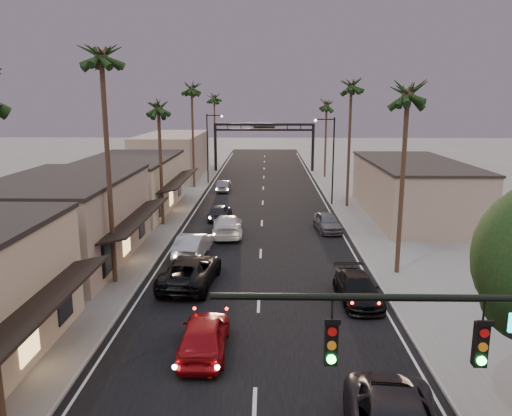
{
  "coord_description": "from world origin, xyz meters",
  "views": [
    {
      "loc": [
        0.39,
        -5.93,
        10.67
      ],
      "look_at": [
        -0.41,
        31.81,
        2.5
      ],
      "focal_mm": 35.0,
      "sensor_mm": 36.0,
      "label": 1
    }
  ],
  "objects_px": {
    "palm_rc": "(327,102)",
    "oncoming_red": "(204,335)",
    "palm_ld": "(191,85)",
    "palm_rb": "(352,82)",
    "palm_ra": "(408,87)",
    "curbside_black": "(358,289)",
    "traffic_signal": "(510,364)",
    "streetlight_right": "(331,154)",
    "palm_lb": "(101,49)",
    "oncoming_pickup": "(190,271)",
    "oncoming_silver": "(193,245)",
    "palm_far": "(214,95)",
    "arch": "(264,135)",
    "palm_lc": "(158,103)",
    "streetlight_left": "(210,143)"
  },
  "relations": [
    {
      "from": "palm_far",
      "to": "palm_ra",
      "type": "bearing_deg",
      "value": -72.62
    },
    {
      "from": "palm_far",
      "to": "oncoming_red",
      "type": "height_order",
      "value": "palm_far"
    },
    {
      "from": "traffic_signal",
      "to": "palm_lc",
      "type": "height_order",
      "value": "palm_lc"
    },
    {
      "from": "traffic_signal",
      "to": "palm_far",
      "type": "relative_size",
      "value": 0.64
    },
    {
      "from": "oncoming_red",
      "to": "oncoming_silver",
      "type": "distance_m",
      "value": 13.85
    },
    {
      "from": "streetlight_right",
      "to": "palm_lb",
      "type": "distance_m",
      "value": 28.89
    },
    {
      "from": "oncoming_silver",
      "to": "oncoming_pickup",
      "type": "bearing_deg",
      "value": 102.8
    },
    {
      "from": "palm_lb",
      "to": "oncoming_pickup",
      "type": "xyz_separation_m",
      "value": [
        4.54,
        -0.16,
        -12.53
      ]
    },
    {
      "from": "palm_ld",
      "to": "palm_ra",
      "type": "xyz_separation_m",
      "value": [
        17.2,
        -31.0,
        -0.97
      ]
    },
    {
      "from": "oncoming_pickup",
      "to": "oncoming_silver",
      "type": "relative_size",
      "value": 1.23
    },
    {
      "from": "streetlight_right",
      "to": "palm_rb",
      "type": "height_order",
      "value": "palm_rb"
    },
    {
      "from": "palm_rc",
      "to": "palm_far",
      "type": "distance_m",
      "value": 21.97
    },
    {
      "from": "streetlight_left",
      "to": "palm_rb",
      "type": "height_order",
      "value": "palm_rb"
    },
    {
      "from": "palm_far",
      "to": "curbside_black",
      "type": "bearing_deg",
      "value": -76.87
    },
    {
      "from": "streetlight_right",
      "to": "palm_ra",
      "type": "xyz_separation_m",
      "value": [
        1.68,
        -21.0,
        6.11
      ]
    },
    {
      "from": "oncoming_red",
      "to": "curbside_black",
      "type": "distance_m",
      "value": 9.57
    },
    {
      "from": "traffic_signal",
      "to": "palm_rc",
      "type": "bearing_deg",
      "value": 87.22
    },
    {
      "from": "arch",
      "to": "curbside_black",
      "type": "bearing_deg",
      "value": -83.96
    },
    {
      "from": "palm_lb",
      "to": "oncoming_pickup",
      "type": "bearing_deg",
      "value": -1.96
    },
    {
      "from": "palm_ra",
      "to": "curbside_black",
      "type": "xyz_separation_m",
      "value": [
        -3.26,
        -4.47,
        -10.72
      ]
    },
    {
      "from": "traffic_signal",
      "to": "palm_rb",
      "type": "relative_size",
      "value": 0.6
    },
    {
      "from": "palm_rc",
      "to": "curbside_black",
      "type": "distance_m",
      "value": 45.64
    },
    {
      "from": "oncoming_red",
      "to": "arch",
      "type": "bearing_deg",
      "value": -92.56
    },
    {
      "from": "palm_rc",
      "to": "oncoming_red",
      "type": "bearing_deg",
      "value": -102.18
    },
    {
      "from": "palm_ld",
      "to": "palm_rb",
      "type": "bearing_deg",
      "value": -32.6
    },
    {
      "from": "oncoming_pickup",
      "to": "oncoming_silver",
      "type": "xyz_separation_m",
      "value": [
        -0.66,
        5.5,
        -0.03
      ]
    },
    {
      "from": "traffic_signal",
      "to": "palm_lb",
      "type": "height_order",
      "value": "palm_lb"
    },
    {
      "from": "oncoming_pickup",
      "to": "curbside_black",
      "type": "bearing_deg",
      "value": 171.62
    },
    {
      "from": "palm_far",
      "to": "curbside_black",
      "type": "distance_m",
      "value": 60.99
    },
    {
      "from": "palm_far",
      "to": "curbside_black",
      "type": "relative_size",
      "value": 2.64
    },
    {
      "from": "palm_rc",
      "to": "streetlight_right",
      "type": "bearing_deg",
      "value": -95.05
    },
    {
      "from": "palm_rc",
      "to": "traffic_signal",
      "type": "bearing_deg",
      "value": -92.78
    },
    {
      "from": "streetlight_right",
      "to": "palm_ld",
      "type": "relative_size",
      "value": 0.63
    },
    {
      "from": "streetlight_left",
      "to": "palm_rb",
      "type": "bearing_deg",
      "value": -42.05
    },
    {
      "from": "arch",
      "to": "palm_lc",
      "type": "xyz_separation_m",
      "value": [
        -8.6,
        -34.0,
        4.94
      ]
    },
    {
      "from": "arch",
      "to": "curbside_black",
      "type": "distance_m",
      "value": 50.97
    },
    {
      "from": "palm_lc",
      "to": "palm_ld",
      "type": "distance_m",
      "value": 19.1
    },
    {
      "from": "palm_rb",
      "to": "oncoming_red",
      "type": "bearing_deg",
      "value": -109.72
    },
    {
      "from": "palm_ra",
      "to": "traffic_signal",
      "type": "bearing_deg",
      "value": -98.28
    },
    {
      "from": "traffic_signal",
      "to": "oncoming_pickup",
      "type": "xyz_separation_m",
      "value": [
        -9.75,
        17.84,
        -4.22
      ]
    },
    {
      "from": "palm_rb",
      "to": "oncoming_pickup",
      "type": "xyz_separation_m",
      "value": [
        -12.66,
        -22.16,
        -11.56
      ]
    },
    {
      "from": "oncoming_silver",
      "to": "arch",
      "type": "bearing_deg",
      "value": -90.4
    },
    {
      "from": "palm_lb",
      "to": "curbside_black",
      "type": "xyz_separation_m",
      "value": [
        13.94,
        -2.47,
        -12.66
      ]
    },
    {
      "from": "palm_ra",
      "to": "oncoming_red",
      "type": "relative_size",
      "value": 2.68
    },
    {
      "from": "palm_far",
      "to": "streetlight_right",
      "type": "bearing_deg",
      "value": -65.24
    },
    {
      "from": "oncoming_silver",
      "to": "palm_lb",
      "type": "bearing_deg",
      "value": 59.96
    },
    {
      "from": "arch",
      "to": "palm_rc",
      "type": "bearing_deg",
      "value": -34.89
    },
    {
      "from": "palm_rc",
      "to": "palm_lc",
      "type": "bearing_deg",
      "value": -121.56
    },
    {
      "from": "palm_lc",
      "to": "oncoming_pickup",
      "type": "height_order",
      "value": "palm_lc"
    },
    {
      "from": "streetlight_left",
      "to": "palm_ld",
      "type": "xyz_separation_m",
      "value": [
        -1.68,
        -3.0,
        7.09
      ]
    }
  ]
}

